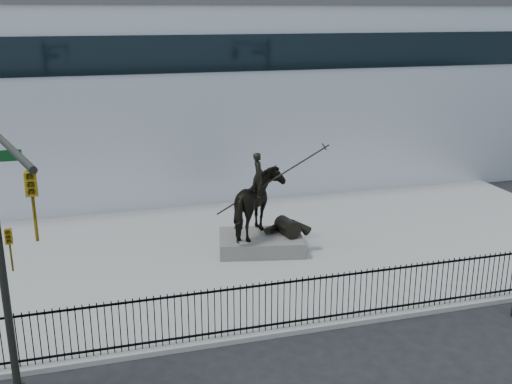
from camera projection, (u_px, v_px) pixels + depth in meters
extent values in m
plane|color=black|center=(299.00, 355.00, 15.88)|extent=(120.00, 120.00, 0.00)
cube|color=gray|center=(235.00, 254.00, 22.29)|extent=(30.00, 12.00, 0.15)
cube|color=silver|center=(177.00, 92.00, 32.96)|extent=(44.00, 14.00, 9.00)
cube|color=black|center=(284.00, 323.00, 16.94)|extent=(22.00, 0.05, 0.05)
cube|color=black|center=(285.00, 283.00, 16.58)|extent=(22.00, 0.05, 0.05)
cube|color=black|center=(285.00, 304.00, 16.76)|extent=(22.00, 0.03, 1.50)
cube|color=#595652|center=(261.00, 243.00, 22.43)|extent=(3.45, 2.71, 0.58)
imported|color=black|center=(261.00, 204.00, 21.99)|extent=(2.54, 2.81, 2.45)
imported|color=black|center=(258.00, 175.00, 21.66)|extent=(0.51, 0.67, 1.65)
cylinder|color=black|center=(270.00, 182.00, 21.76)|extent=(3.86, 0.89, 2.49)
cylinder|color=black|center=(1.00, 260.00, 13.19)|extent=(0.18, 0.18, 7.00)
cylinder|color=black|center=(2.00, 140.00, 10.50)|extent=(1.47, 4.84, 0.12)
imported|color=#A78612|center=(34.00, 207.00, 8.88)|extent=(0.18, 0.22, 1.10)
imported|color=#A78612|center=(10.00, 250.00, 13.19)|extent=(0.16, 0.20, 1.00)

